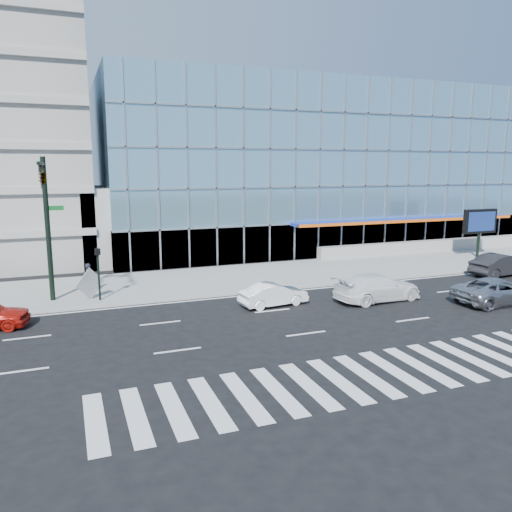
# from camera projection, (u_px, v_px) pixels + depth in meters

# --- Properties ---
(ground) EXTENTS (160.00, 160.00, 0.00)m
(ground) POSITION_uv_depth(u_px,v_px,m) (272.00, 311.00, 26.70)
(ground) COLOR black
(ground) RESTS_ON ground
(sidewalk) EXTENTS (120.00, 8.00, 0.15)m
(sidewalk) POSITION_uv_depth(u_px,v_px,m) (227.00, 279.00, 34.04)
(sidewalk) COLOR gray
(sidewalk) RESTS_ON ground
(theatre_building) EXTENTS (42.00, 26.00, 15.00)m
(theatre_building) POSITION_uv_depth(u_px,v_px,m) (299.00, 168.00, 54.20)
(theatre_building) COLOR #76AAC4
(theatre_building) RESTS_ON ground
(ramp_block) EXTENTS (6.00, 8.00, 6.00)m
(ramp_block) POSITION_uv_depth(u_px,v_px,m) (119.00, 224.00, 40.59)
(ramp_block) COLOR gray
(ramp_block) RESTS_ON ground
(retaining_wall) EXTENTS (30.00, 0.80, 1.00)m
(retaining_wall) POSITION_uv_depth(u_px,v_px,m) (464.00, 244.00, 45.71)
(retaining_wall) COLOR gray
(retaining_wall) RESTS_ON sidewalk
(traffic_signal) EXTENTS (1.14, 5.74, 8.00)m
(traffic_signal) POSITION_uv_depth(u_px,v_px,m) (44.00, 195.00, 25.93)
(traffic_signal) COLOR black
(traffic_signal) RESTS_ON sidewalk
(ped_signal_post) EXTENTS (0.30, 0.33, 3.00)m
(ped_signal_post) POSITION_uv_depth(u_px,v_px,m) (98.00, 266.00, 27.86)
(ped_signal_post) COLOR black
(ped_signal_post) RESTS_ON sidewalk
(marquee_sign) EXTENTS (3.20, 0.43, 4.00)m
(marquee_sign) POSITION_uv_depth(u_px,v_px,m) (480.00, 222.00, 41.26)
(marquee_sign) COLOR black
(marquee_sign) RESTS_ON sidewalk
(silver_suv) EXTENTS (5.28, 2.48, 1.46)m
(silver_suv) POSITION_uv_depth(u_px,v_px,m) (498.00, 291.00, 28.02)
(silver_suv) COLOR #B0B0B4
(silver_suv) RESTS_ON ground
(white_suv) EXTENTS (5.45, 2.53, 1.54)m
(white_suv) POSITION_uv_depth(u_px,v_px,m) (377.00, 287.00, 28.60)
(white_suv) COLOR white
(white_suv) RESTS_ON ground
(white_sedan) EXTENTS (3.99, 1.80, 1.27)m
(white_sedan) POSITION_uv_depth(u_px,v_px,m) (273.00, 294.00, 27.57)
(white_sedan) COLOR white
(white_sedan) RESTS_ON ground
(dark_sedan) EXTENTS (4.91, 2.14, 1.57)m
(dark_sedan) POSITION_uv_depth(u_px,v_px,m) (501.00, 265.00, 35.15)
(dark_sedan) COLOR black
(dark_sedan) RESTS_ON ground
(pedestrian) EXTENTS (0.62, 0.75, 1.76)m
(pedestrian) POSITION_uv_depth(u_px,v_px,m) (89.00, 278.00, 29.94)
(pedestrian) COLOR black
(pedestrian) RESTS_ON sidewalk
(tilted_panel) EXTENTS (1.62, 0.98, 1.84)m
(tilted_panel) POSITION_uv_depth(u_px,v_px,m) (90.00, 283.00, 28.29)
(tilted_panel) COLOR #A4A4A4
(tilted_panel) RESTS_ON sidewalk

